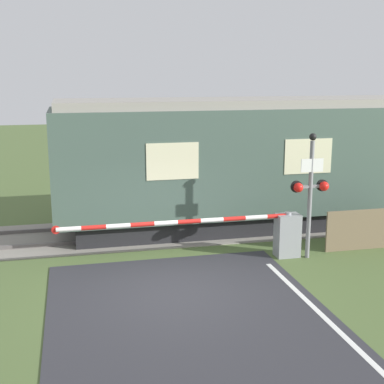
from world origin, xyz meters
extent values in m
plane|color=#4C6033|center=(0.00, 0.00, 0.00)|extent=(80.00, 80.00, 0.00)
cube|color=gray|center=(0.00, 4.35, 0.01)|extent=(36.00, 3.20, 0.03)
cube|color=#595451|center=(0.00, 3.63, 0.08)|extent=(36.00, 0.08, 0.10)
cube|color=#595451|center=(0.00, 5.07, 0.08)|extent=(36.00, 0.08, 0.10)
cube|color=black|center=(4.36, 4.35, 0.30)|extent=(12.95, 2.41, 0.60)
cube|color=#42564C|center=(4.36, 4.35, 2.14)|extent=(14.07, 2.83, 3.07)
cube|color=gray|center=(4.36, 4.35, 3.79)|extent=(13.79, 2.60, 0.24)
cube|color=beige|center=(4.36, 2.92, 2.37)|extent=(1.41, 0.02, 0.98)
cube|color=beige|center=(0.49, 2.92, 2.37)|extent=(1.41, 0.02, 0.98)
cube|color=gray|center=(3.22, 1.52, 0.56)|extent=(0.60, 0.44, 1.12)
cylinder|color=gray|center=(3.22, 1.52, 1.09)|extent=(0.16, 0.16, 0.18)
cylinder|color=red|center=(2.93, 1.52, 1.09)|extent=(0.58, 0.11, 0.11)
cylinder|color=white|center=(2.35, 1.52, 1.09)|extent=(0.58, 0.11, 0.11)
cylinder|color=red|center=(1.77, 1.52, 1.09)|extent=(0.58, 0.11, 0.11)
cylinder|color=white|center=(1.20, 1.52, 1.09)|extent=(0.58, 0.11, 0.11)
cylinder|color=red|center=(0.62, 1.52, 1.09)|extent=(0.58, 0.11, 0.11)
cylinder|color=white|center=(0.04, 1.52, 1.09)|extent=(0.58, 0.11, 0.11)
cylinder|color=red|center=(-0.53, 1.52, 1.09)|extent=(0.58, 0.11, 0.11)
cylinder|color=white|center=(-1.11, 1.52, 1.09)|extent=(0.58, 0.11, 0.11)
cylinder|color=red|center=(-1.69, 1.52, 1.09)|extent=(0.58, 0.11, 0.11)
cylinder|color=white|center=(-2.26, 1.52, 1.09)|extent=(0.58, 0.11, 0.11)
cylinder|color=red|center=(-2.55, 1.52, 1.09)|extent=(0.20, 0.02, 0.20)
cylinder|color=gray|center=(3.69, 1.30, 1.51)|extent=(0.11, 0.11, 3.02)
cube|color=gray|center=(3.69, 1.30, 1.87)|extent=(0.82, 0.07, 0.07)
sphere|color=red|center=(3.34, 1.25, 1.87)|extent=(0.24, 0.24, 0.24)
sphere|color=red|center=(4.04, 1.25, 1.87)|extent=(0.24, 0.24, 0.24)
cylinder|color=black|center=(3.34, 1.36, 1.87)|extent=(0.30, 0.06, 0.30)
cylinder|color=black|center=(4.04, 1.36, 1.87)|extent=(0.30, 0.06, 0.30)
cube|color=white|center=(3.69, 1.26, 2.41)|extent=(0.59, 0.02, 0.33)
sphere|color=black|center=(3.69, 1.30, 3.12)|extent=(0.18, 0.18, 0.18)
cube|color=#726047|center=(5.73, 1.58, 0.55)|extent=(2.77, 0.06, 1.10)
camera|label=1|loc=(-2.13, -10.79, 4.67)|focal=50.00mm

